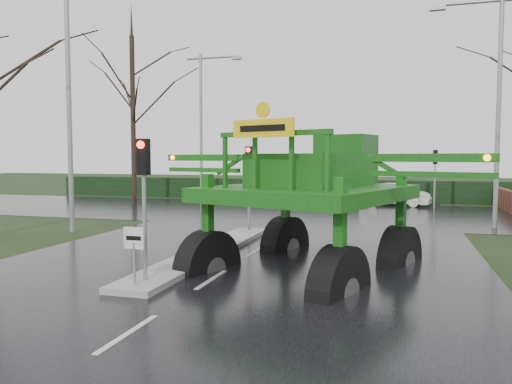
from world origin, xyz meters
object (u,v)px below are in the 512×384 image
(traffic_signal_near, at_px, (144,179))
(traffic_signal_far, at_px, (435,166))
(traffic_signal_mid, at_px, (249,170))
(keep_left_sign, at_px, (134,246))
(white_sedan, at_px, (395,206))
(street_light_right, at_px, (491,89))
(street_light_left_far, at_px, (205,114))
(crop_sprayer, at_px, (214,175))
(street_light_left_near, at_px, (75,85))

(traffic_signal_near, height_order, traffic_signal_far, same)
(traffic_signal_mid, xyz_separation_m, traffic_signal_far, (7.80, 12.52, 0.00))
(keep_left_sign, relative_size, white_sedan, 0.32)
(traffic_signal_mid, distance_m, street_light_right, 11.05)
(keep_left_sign, relative_size, street_light_right, 0.14)
(traffic_signal_far, height_order, street_light_left_far, street_light_left_far)
(traffic_signal_far, xyz_separation_m, crop_sprayer, (-6.91, -18.73, 0.03))
(traffic_signal_far, distance_m, street_light_left_near, 20.58)
(traffic_signal_near, xyz_separation_m, traffic_signal_far, (7.80, 21.02, 0.00))
(traffic_signal_near, distance_m, street_light_right, 16.46)
(white_sedan, bearing_deg, traffic_signal_near, 176.33)
(traffic_signal_near, height_order, crop_sprayer, crop_sprayer)
(street_light_right, bearing_deg, street_light_left_near, -159.89)
(traffic_signal_far, xyz_separation_m, white_sedan, (-2.27, 1.10, -2.59))
(keep_left_sign, xyz_separation_m, street_light_left_far, (-6.89, 21.50, 4.93))
(traffic_signal_near, bearing_deg, street_light_left_near, 134.53)
(traffic_signal_mid, relative_size, traffic_signal_far, 1.00)
(keep_left_sign, height_order, white_sedan, keep_left_sign)
(street_light_left_far, height_order, white_sedan, street_light_left_far)
(street_light_left_near, height_order, white_sedan, street_light_left_near)
(street_light_left_near, xyz_separation_m, street_light_left_far, (0.00, 14.00, 0.00))
(keep_left_sign, bearing_deg, street_light_left_near, 132.59)
(street_light_left_far, bearing_deg, street_light_left_near, -90.00)
(traffic_signal_near, distance_m, white_sedan, 22.94)
(keep_left_sign, bearing_deg, white_sedan, 76.27)
(traffic_signal_near, distance_m, street_light_left_far, 22.37)
(street_light_left_near, bearing_deg, street_light_left_far, 90.00)
(traffic_signal_near, xyz_separation_m, street_light_right, (9.49, 13.01, 3.40))
(street_light_right, height_order, crop_sprayer, street_light_right)
(street_light_right, bearing_deg, traffic_signal_far, 101.95)
(traffic_signal_near, relative_size, street_light_right, 0.35)
(street_light_right, bearing_deg, traffic_signal_near, -126.13)
(traffic_signal_near, bearing_deg, street_light_right, 53.87)
(traffic_signal_far, bearing_deg, street_light_left_far, 0.03)
(street_light_left_far, xyz_separation_m, crop_sprayer, (7.78, -18.72, -3.37))
(traffic_signal_mid, bearing_deg, white_sedan, 67.91)
(street_light_right, relative_size, street_light_left_far, 1.00)
(traffic_signal_far, height_order, street_light_right, street_light_right)
(traffic_signal_mid, bearing_deg, street_light_right, 25.40)
(street_light_left_near, bearing_deg, street_light_right, 20.11)
(keep_left_sign, distance_m, crop_sprayer, 3.30)
(keep_left_sign, distance_m, traffic_signal_far, 22.93)
(crop_sprayer, relative_size, white_sedan, 2.19)
(white_sedan, bearing_deg, crop_sprayer, 177.19)
(traffic_signal_mid, distance_m, traffic_signal_far, 14.75)
(traffic_signal_mid, relative_size, white_sedan, 0.82)
(traffic_signal_far, relative_size, white_sedan, 0.82)
(traffic_signal_near, xyz_separation_m, white_sedan, (5.53, 22.12, -2.59))
(traffic_signal_far, height_order, crop_sprayer, crop_sprayer)
(street_light_left_near, relative_size, street_light_left_far, 1.00)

